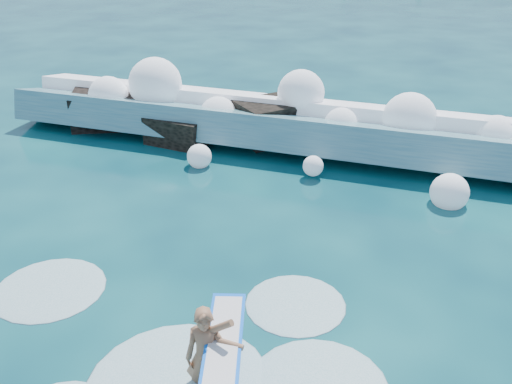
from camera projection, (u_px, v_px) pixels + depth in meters
ground at (157, 274)px, 11.81m from camera, size 200.00×200.00×0.00m
breaking_wave at (314, 128)px, 17.83m from camera, size 20.04×3.05×1.73m
rock_cluster at (180, 119)px, 19.02m from camera, size 8.57×3.38×1.47m
surfer_with_board at (210, 354)px, 8.78m from camera, size 1.26×2.95×1.78m
wave_spray at (297, 111)px, 17.62m from camera, size 15.05×4.59×2.56m
surf_foam at (193, 365)px, 9.47m from camera, size 8.80×5.74×0.15m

